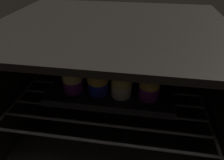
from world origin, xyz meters
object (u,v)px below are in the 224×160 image
at_px(muffin_row1_col2, 126,72).
at_px(baking_tray, 112,87).
at_px(muffin_row1_col3, 149,72).
at_px(muffin_row1_col0, 79,68).
at_px(muffin_row1_col1, 101,69).
at_px(muffin_row0_col1, 98,82).
at_px(muffin_row0_col3, 149,87).
at_px(muffin_row0_col0, 73,80).
at_px(muffin_row0_col2, 122,85).

bearing_deg(muffin_row1_col2, baking_tray, -138.04).
relative_size(baking_tray, muffin_row1_col3, 4.58).
xyz_separation_m(muffin_row1_col0, muffin_row1_col1, (0.07, 0.00, 0.00)).
xyz_separation_m(muffin_row0_col1, muffin_row0_col3, (0.15, -0.00, -0.00)).
relative_size(muffin_row1_col2, muffin_row1_col3, 0.95).
height_order(muffin_row1_col0, muffin_row1_col2, muffin_row1_col0).
bearing_deg(muffin_row0_col0, muffin_row1_col1, 46.77).
height_order(muffin_row0_col3, muffin_row1_col0, muffin_row1_col0).
xyz_separation_m(muffin_row0_col0, muffin_row0_col3, (0.22, 0.00, -0.00)).
xyz_separation_m(muffin_row0_col1, muffin_row1_col3, (0.14, 0.08, 0.00)).
relative_size(muffin_row0_col0, muffin_row1_col2, 1.09).
xyz_separation_m(baking_tray, muffin_row1_col1, (-0.04, 0.04, 0.04)).
bearing_deg(muffin_row1_col0, muffin_row1_col2, 0.31).
height_order(baking_tray, muffin_row0_col3, muffin_row0_col3).
relative_size(muffin_row0_col0, muffin_row0_col2, 1.09).
xyz_separation_m(muffin_row1_col0, muffin_row1_col3, (0.22, 0.00, 0.00)).
distance_m(muffin_row1_col0, muffin_row1_col1, 0.07).
bearing_deg(muffin_row1_col0, muffin_row1_col1, 2.00).
height_order(muffin_row0_col1, muffin_row1_col2, muffin_row0_col1).
height_order(muffin_row0_col0, muffin_row0_col3, muffin_row0_col0).
bearing_deg(muffin_row0_col3, muffin_row1_col0, 162.31).
distance_m(muffin_row0_col0, muffin_row1_col3, 0.23).
xyz_separation_m(baking_tray, muffin_row0_col0, (-0.11, -0.04, 0.04)).
distance_m(muffin_row0_col1, muffin_row1_col3, 0.16).
relative_size(muffin_row0_col2, muffin_row1_col0, 0.96).
relative_size(muffin_row0_col1, muffin_row1_col0, 1.00).
bearing_deg(muffin_row0_col1, muffin_row0_col0, -179.46).
xyz_separation_m(muffin_row0_col1, muffin_row1_col1, (-0.00, 0.07, -0.00)).
bearing_deg(muffin_row1_col0, muffin_row0_col2, -26.62).
bearing_deg(muffin_row0_col3, baking_tray, 161.45).
bearing_deg(muffin_row1_col2, muffin_row1_col1, 178.75).
height_order(muffin_row0_col2, muffin_row1_col2, same).
distance_m(baking_tray, muffin_row1_col2, 0.07).
distance_m(muffin_row1_col0, muffin_row1_col2, 0.15).
relative_size(muffin_row0_col2, muffin_row1_col2, 1.00).
bearing_deg(muffin_row1_col1, muffin_row1_col0, -178.00).
height_order(baking_tray, muffin_row0_col2, muffin_row0_col2).
height_order(muffin_row0_col1, muffin_row1_col1, same).
bearing_deg(muffin_row0_col2, muffin_row1_col0, 153.38).
height_order(muffin_row0_col1, muffin_row0_col2, muffin_row0_col1).
bearing_deg(baking_tray, muffin_row1_col0, 163.16).
distance_m(muffin_row1_col1, muffin_row1_col3, 0.15).
relative_size(muffin_row0_col3, muffin_row1_col0, 0.94).
bearing_deg(muffin_row0_col0, muffin_row0_col2, -0.41).
distance_m(muffin_row0_col2, muffin_row1_col0, 0.16).
distance_m(muffin_row0_col2, muffin_row0_col3, 0.08).
bearing_deg(muffin_row1_col0, muffin_row0_col0, -87.72).
bearing_deg(baking_tray, muffin_row0_col2, -49.58).
distance_m(muffin_row0_col1, muffin_row0_col2, 0.07).
bearing_deg(muffin_row1_col1, muffin_row0_col3, -26.12).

